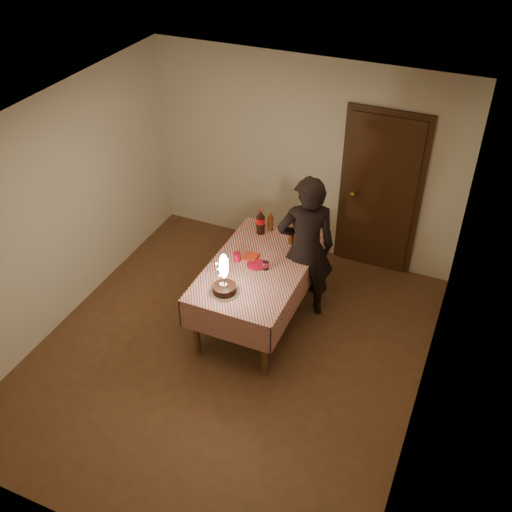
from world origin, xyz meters
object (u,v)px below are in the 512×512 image
object	(u,v)px
red_plate	(257,265)
photographer	(306,248)
amber_bottle_right	(291,235)
cola_bottle	(261,222)
dining_table	(258,273)
amber_bottle_left	(270,221)
clear_cup	(266,266)
birthday_cake	(224,282)
red_cup	(237,257)

from	to	relation	value
red_plate	photographer	distance (m)	0.57
red_plate	amber_bottle_right	xyz separation A→B (m)	(0.20, 0.54, 0.11)
cola_bottle	dining_table	bearing A→B (deg)	-69.56
amber_bottle_left	amber_bottle_right	xyz separation A→B (m)	(0.32, -0.17, 0.00)
clear_cup	cola_bottle	bearing A→B (deg)	117.48
cola_bottle	red_plate	bearing A→B (deg)	-70.85
clear_cup	photographer	size ratio (longest dim) A/B	0.05
dining_table	red_plate	distance (m)	0.11
clear_cup	red_plate	bearing A→B (deg)	166.67
dining_table	red_plate	size ratio (longest dim) A/B	7.82
amber_bottle_left	birthday_cake	bearing A→B (deg)	-89.66
cola_bottle	photographer	size ratio (longest dim) A/B	0.18
birthday_cake	red_plate	xyz separation A→B (m)	(0.12, 0.55, -0.13)
birthday_cake	amber_bottle_left	size ratio (longest dim) A/B	1.86
birthday_cake	photographer	distance (m)	1.07
red_plate	cola_bottle	distance (m)	0.65
dining_table	cola_bottle	world-z (taller)	cola_bottle
red_plate	birthday_cake	bearing A→B (deg)	-102.16
dining_table	birthday_cake	size ratio (longest dim) A/B	3.63
cola_bottle	amber_bottle_left	xyz separation A→B (m)	(0.08, 0.10, -0.03)
birthday_cake	cola_bottle	distance (m)	1.16
amber_bottle_left	photographer	world-z (taller)	photographer
clear_cup	amber_bottle_right	world-z (taller)	amber_bottle_right
clear_cup	birthday_cake	bearing A→B (deg)	-114.35
clear_cup	amber_bottle_left	xyz separation A→B (m)	(-0.24, 0.73, 0.07)
red_cup	cola_bottle	world-z (taller)	cola_bottle
amber_bottle_left	amber_bottle_right	bearing A→B (deg)	-27.38
photographer	clear_cup	bearing A→B (deg)	-129.21
red_plate	clear_cup	xyz separation A→B (m)	(0.12, -0.03, 0.04)
cola_bottle	red_cup	bearing A→B (deg)	-92.02
amber_bottle_left	amber_bottle_right	size ratio (longest dim) A/B	1.00
amber_bottle_left	amber_bottle_right	distance (m)	0.37
cola_bottle	amber_bottle_right	bearing A→B (deg)	-8.84
birthday_cake	amber_bottle_left	distance (m)	1.26
amber_bottle_left	photographer	size ratio (longest dim) A/B	0.14
dining_table	photographer	xyz separation A→B (m)	(0.42, 0.37, 0.21)
red_cup	clear_cup	bearing A→B (deg)	-3.27
birthday_cake	photographer	bearing A→B (deg)	58.75
dining_table	clear_cup	xyz separation A→B (m)	(0.10, -0.02, 0.15)
red_cup	clear_cup	distance (m)	0.35
amber_bottle_right	dining_table	bearing A→B (deg)	-108.24
dining_table	red_plate	xyz separation A→B (m)	(-0.02, 0.01, 0.11)
dining_table	cola_bottle	size ratio (longest dim) A/B	5.42
red_plate	dining_table	bearing A→B (deg)	-25.65
birthday_cake	amber_bottle_left	world-z (taller)	birthday_cake
red_cup	dining_table	bearing A→B (deg)	-0.18
amber_bottle_right	photographer	distance (m)	0.30
red_plate	cola_bottle	bearing A→B (deg)	109.15
amber_bottle_left	red_plate	bearing A→B (deg)	-79.83
cola_bottle	amber_bottle_right	world-z (taller)	cola_bottle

